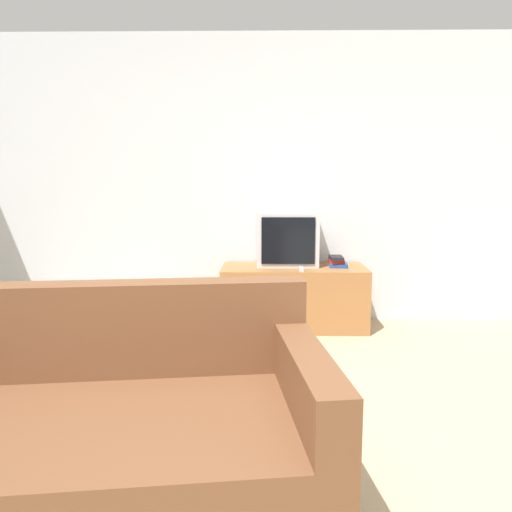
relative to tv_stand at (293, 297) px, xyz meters
The scene contains 6 objects.
wall_back 1.10m from the tv_stand, 127.83° to the left, with size 9.00×0.06×2.60m.
tv_stand is the anchor object (origin of this frame).
television 0.53m from the tv_stand, 120.75° to the left, with size 0.54×0.35×0.48m.
couch 2.70m from the tv_stand, 109.44° to the right, with size 1.84×1.17×0.85m.
book_stack 0.50m from the tv_stand, ahead, with size 0.17×0.21×0.09m.
remote_on_stand 0.34m from the tv_stand, 72.72° to the right, with size 0.04×0.16×0.02m.
Camera 1 is at (-0.02, -1.62, 1.29)m, focal length 35.00 mm.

